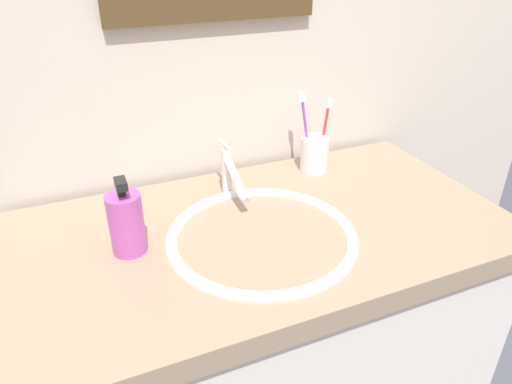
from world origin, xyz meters
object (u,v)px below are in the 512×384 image
(toothbrush_red, at_px, (325,128))
(toothbrush_purple, at_px, (306,126))
(faucet, at_px, (230,173))
(soap_dispenser, at_px, (126,223))
(toothbrush_cup, at_px, (314,154))

(toothbrush_red, bearing_deg, toothbrush_purple, 170.82)
(faucet, height_order, soap_dispenser, soap_dispenser)
(toothbrush_cup, bearing_deg, soap_dispenser, -161.25)
(faucet, bearing_deg, toothbrush_cup, 11.21)
(toothbrush_cup, xyz_separation_m, soap_dispenser, (-0.51, -0.17, 0.02))
(toothbrush_cup, xyz_separation_m, toothbrush_purple, (-0.02, 0.02, 0.07))
(toothbrush_purple, bearing_deg, toothbrush_red, -9.18)
(toothbrush_cup, relative_size, toothbrush_red, 0.50)
(faucet, relative_size, soap_dispenser, 1.02)
(toothbrush_cup, relative_size, toothbrush_purple, 0.45)
(toothbrush_cup, height_order, toothbrush_red, toothbrush_red)
(faucet, xyz_separation_m, toothbrush_red, (0.28, 0.06, 0.05))
(toothbrush_red, bearing_deg, faucet, -168.10)
(faucet, bearing_deg, soap_dispenser, -154.47)
(faucet, relative_size, toothbrush_purple, 0.82)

